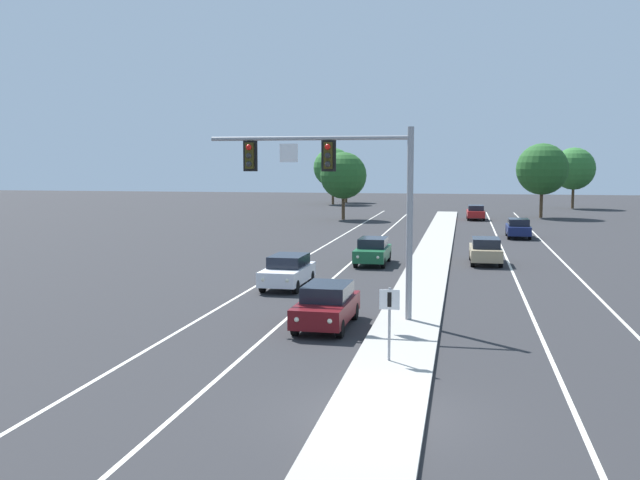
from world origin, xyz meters
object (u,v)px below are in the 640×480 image
at_px(overhead_signal_mast, 343,181).
at_px(median_sign_post, 389,313).
at_px(car_oncoming_darkred, 327,305).
at_px(tree_far_right_b, 574,169).
at_px(tree_far_left_c, 333,167).
at_px(car_receding_red, 476,212).
at_px(tree_far_left_b, 343,176).
at_px(tree_far_right_c, 542,169).
at_px(car_receding_tan, 486,250).
at_px(car_receding_navy, 518,228).
at_px(tree_far_left_a, 346,174).
at_px(car_oncoming_white, 288,271).
at_px(car_oncoming_green, 373,251).

relative_size(overhead_signal_mast, median_sign_post, 3.55).
height_order(car_oncoming_darkred, tree_far_right_b, tree_far_right_b).
relative_size(car_oncoming_darkred, tree_far_left_c, 0.54).
relative_size(median_sign_post, tree_far_right_b, 0.27).
height_order(car_receding_red, tree_far_right_b, tree_far_right_b).
height_order(tree_far_left_b, tree_far_right_c, tree_far_right_c).
bearing_deg(tree_far_right_b, car_receding_tan, -102.73).
bearing_deg(car_receding_navy, car_receding_tan, -100.63).
relative_size(tree_far_left_b, tree_far_left_c, 0.87).
height_order(car_oncoming_darkred, tree_far_left_c, tree_far_left_c).
xyz_separation_m(tree_far_right_b, tree_far_left_a, (-32.23, 9.05, -0.93)).
bearing_deg(car_receding_tan, tree_far_right_c, 79.78).
distance_m(car_receding_red, tree_far_right_b, 26.50).
height_order(median_sign_post, tree_far_right_c, tree_far_right_c).
height_order(car_oncoming_white, tree_far_right_c, tree_far_right_c).
relative_size(car_receding_navy, tree_far_left_c, 0.54).
bearing_deg(car_oncoming_darkred, car_receding_tan, 71.36).
relative_size(overhead_signal_mast, car_oncoming_green, 1.75).
distance_m(car_oncoming_green, car_receding_navy, 20.13).
height_order(median_sign_post, tree_far_right_b, tree_far_right_b).
height_order(car_receding_red, tree_far_right_c, tree_far_right_c).
relative_size(car_oncoming_green, tree_far_left_b, 0.62).
bearing_deg(car_receding_tan, car_oncoming_white, -132.72).
bearing_deg(tree_far_right_b, tree_far_left_c, 173.77).
xyz_separation_m(median_sign_post, car_receding_navy, (6.45, 39.23, -0.77)).
relative_size(overhead_signal_mast, car_receding_navy, 1.74).
bearing_deg(car_receding_tan, car_receding_navy, 79.37).
distance_m(car_receding_tan, car_receding_navy, 16.40).
distance_m(car_oncoming_white, car_receding_red, 46.23).
distance_m(car_oncoming_darkred, tree_far_left_b, 51.55).
distance_m(car_receding_tan, tree_far_right_b, 59.02).
relative_size(median_sign_post, car_oncoming_white, 0.49).
distance_m(car_oncoming_darkred, car_oncoming_white, 8.68).
xyz_separation_m(tree_far_left_b, tree_far_left_a, (-5.21, 34.07, -0.34)).
bearing_deg(tree_far_left_c, tree_far_left_a, 78.30).
relative_size(car_receding_tan, tree_far_right_b, 0.55).
distance_m(tree_far_right_b, tree_far_left_c, 33.55).
relative_size(car_oncoming_darkred, car_receding_navy, 1.00).
distance_m(car_oncoming_green, car_receding_red, 36.91).
bearing_deg(tree_far_right_c, tree_far_left_b, -161.62).
xyz_separation_m(car_oncoming_darkred, tree_far_right_b, (19.18, 75.82, 4.50)).
xyz_separation_m(tree_far_left_b, tree_far_right_b, (27.02, 25.02, 0.59)).
distance_m(overhead_signal_mast, tree_far_right_b, 76.96).
relative_size(car_receding_navy, tree_far_left_a, 0.67).
xyz_separation_m(median_sign_post, tree_far_right_b, (16.39, 80.51, 3.74)).
distance_m(car_receding_tan, car_receding_red, 34.78).
bearing_deg(car_receding_red, car_receding_navy, -80.53).
bearing_deg(tree_far_left_b, car_oncoming_white, -84.13).
height_order(tree_far_right_b, tree_far_left_a, tree_far_right_b).
height_order(car_oncoming_darkred, car_receding_navy, same).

